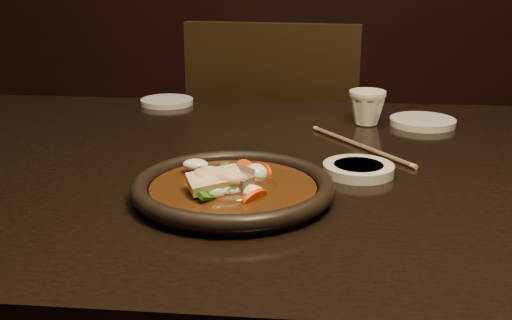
# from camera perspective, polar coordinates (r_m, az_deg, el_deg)

# --- Properties ---
(table) EXTENTS (1.60, 0.90, 0.75)m
(table) POSITION_cam_1_polar(r_m,az_deg,el_deg) (1.04, -2.26, -4.18)
(table) COLOR black
(table) RESTS_ON floor
(chair) EXTENTS (0.47, 0.47, 0.91)m
(chair) POSITION_cam_1_polar(r_m,az_deg,el_deg) (1.71, 1.96, -1.50)
(chair) COLOR black
(chair) RESTS_ON floor
(plate) EXTENTS (0.28, 0.28, 0.03)m
(plate) POSITION_cam_1_polar(r_m,az_deg,el_deg) (0.86, -2.04, -2.57)
(plate) COLOR black
(plate) RESTS_ON table
(stirfry) EXTENTS (0.14, 0.16, 0.05)m
(stirfry) POSITION_cam_1_polar(r_m,az_deg,el_deg) (0.86, -2.29, -2.26)
(stirfry) COLOR #361C09
(stirfry) RESTS_ON plate
(soy_dish) EXTENTS (0.11, 0.11, 0.01)m
(soy_dish) POSITION_cam_1_polar(r_m,az_deg,el_deg) (0.97, 9.09, -0.80)
(soy_dish) COLOR silver
(soy_dish) RESTS_ON table
(saucer_left) EXTENTS (0.11, 0.11, 0.01)m
(saucer_left) POSITION_cam_1_polar(r_m,az_deg,el_deg) (1.42, -7.92, 5.17)
(saucer_left) COLOR silver
(saucer_left) RESTS_ON table
(saucer_right) EXTENTS (0.13, 0.13, 0.01)m
(saucer_right) POSITION_cam_1_polar(r_m,az_deg,el_deg) (1.28, 14.59, 3.31)
(saucer_right) COLOR silver
(saucer_right) RESTS_ON table
(tea_cup) EXTENTS (0.09, 0.08, 0.07)m
(tea_cup) POSITION_cam_1_polar(r_m,az_deg,el_deg) (1.25, 9.83, 4.72)
(tea_cup) COLOR white
(tea_cup) RESTS_ON table
(chopsticks) EXTENTS (0.17, 0.22, 0.01)m
(chopsticks) POSITION_cam_1_polar(r_m,az_deg,el_deg) (1.10, 9.26, 1.26)
(chopsticks) COLOR tan
(chopsticks) RESTS_ON table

